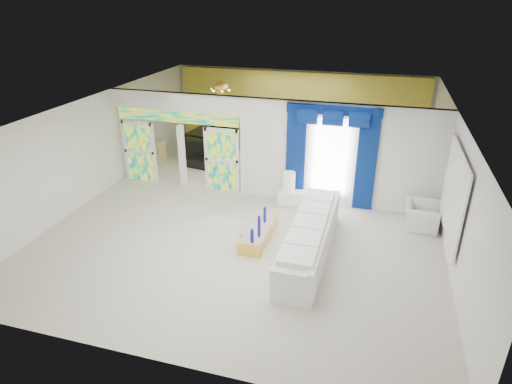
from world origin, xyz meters
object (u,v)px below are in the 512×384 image
(white_sofa, at_px, (310,240))
(console_table, at_px, (298,198))
(grand_piano, at_px, (214,141))
(armchair, at_px, (421,216))
(coffee_table, at_px, (259,233))

(white_sofa, bearing_deg, console_table, 107.56)
(console_table, height_order, grand_piano, grand_piano)
(white_sofa, xyz_separation_m, console_table, (-0.77, 2.57, -0.19))
(white_sofa, height_order, console_table, white_sofa)
(white_sofa, xyz_separation_m, armchair, (2.63, 2.15, -0.06))
(grand_piano, bearing_deg, white_sofa, -42.95)
(coffee_table, relative_size, armchair, 1.70)
(white_sofa, relative_size, armchair, 4.07)
(white_sofa, height_order, grand_piano, grand_piano)
(coffee_table, height_order, console_table, console_table)
(coffee_table, xyz_separation_m, armchair, (3.98, 1.85, 0.14))
(grand_piano, bearing_deg, console_table, -32.41)
(console_table, distance_m, armchair, 3.43)
(coffee_table, distance_m, grand_piano, 6.76)
(console_table, bearing_deg, armchair, -7.04)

